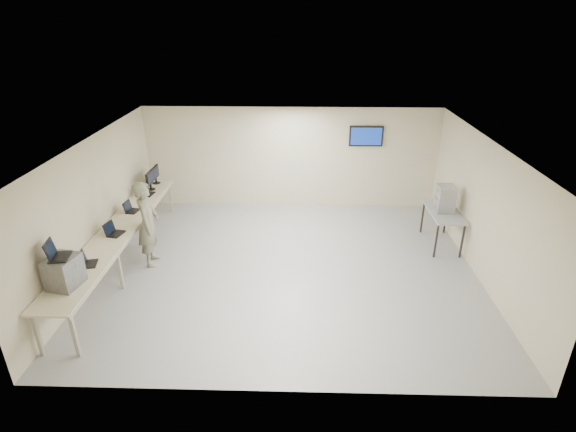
{
  "coord_description": "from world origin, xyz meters",
  "views": [
    {
      "loc": [
        0.25,
        -8.42,
        5.1
      ],
      "look_at": [
        0.0,
        0.2,
        1.15
      ],
      "focal_mm": 28.0,
      "sensor_mm": 36.0,
      "label": 1
    }
  ],
  "objects_px": {
    "equipment_box": "(64,272)",
    "side_table": "(444,214)",
    "workbench": "(119,232)",
    "soldier": "(148,224)"
  },
  "relations": [
    {
      "from": "equipment_box",
      "to": "side_table",
      "type": "distance_m",
      "value": 8.0
    },
    {
      "from": "workbench",
      "to": "soldier",
      "type": "bearing_deg",
      "value": 13.7
    },
    {
      "from": "side_table",
      "to": "soldier",
      "type": "bearing_deg",
      "value": -170.94
    },
    {
      "from": "soldier",
      "to": "side_table",
      "type": "xyz_separation_m",
      "value": [
        6.6,
        1.05,
        -0.15
      ]
    },
    {
      "from": "soldier",
      "to": "side_table",
      "type": "distance_m",
      "value": 6.69
    },
    {
      "from": "workbench",
      "to": "equipment_box",
      "type": "height_order",
      "value": "equipment_box"
    },
    {
      "from": "equipment_box",
      "to": "side_table",
      "type": "xyz_separation_m",
      "value": [
        7.25,
        3.36,
        -0.37
      ]
    },
    {
      "from": "workbench",
      "to": "side_table",
      "type": "height_order",
      "value": "workbench"
    },
    {
      "from": "soldier",
      "to": "side_table",
      "type": "bearing_deg",
      "value": -89.52
    },
    {
      "from": "equipment_box",
      "to": "side_table",
      "type": "relative_size",
      "value": 0.37
    }
  ]
}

